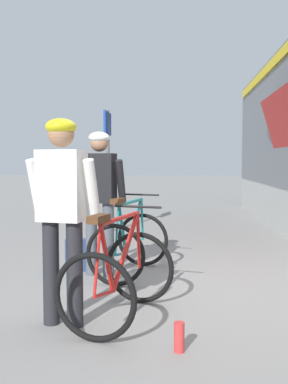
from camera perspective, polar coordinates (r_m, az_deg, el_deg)
The scene contains 8 objects.
ground_plane at distance 4.91m, azimuth 6.35°, elevation -12.68°, with size 80.00×80.00×0.00m, color gray.
cyclist_near_in_dark at distance 5.43m, azimuth -5.74°, elevation 0.25°, with size 0.64×0.37×1.76m.
cyclist_far_in_white at distance 3.80m, azimuth -10.50°, elevation -1.37°, with size 0.65×0.38×1.76m.
bicycle_near_teal at distance 5.48m, azimuth -1.82°, elevation -6.58°, with size 0.93×1.20×0.99m.
bicycle_far_red at distance 3.96m, azimuth -3.20°, elevation -10.68°, with size 0.96×1.22×0.99m.
backpack_on_platform at distance 5.81m, azimuth -8.65°, elevation -8.03°, with size 0.28×0.18×0.40m, color navy.
water_bottle_near_the_bikes at distance 3.44m, azimuth 4.55°, elevation -18.10°, with size 0.08×0.08×0.22m, color red.
platform_sign_post at distance 8.79m, azimuth -4.71°, elevation 5.37°, with size 0.08×0.70×2.40m.
Camera 1 is at (-0.15, -4.70, 1.40)m, focal length 41.46 mm.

